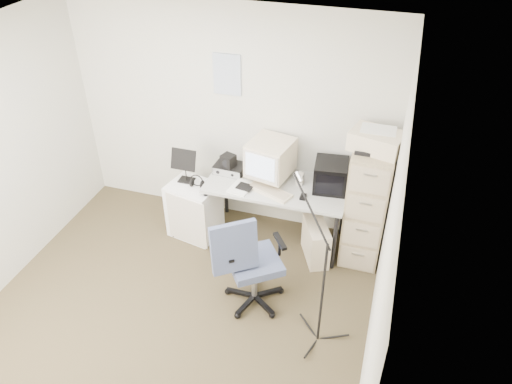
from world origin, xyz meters
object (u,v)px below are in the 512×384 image
(office_chair, at_px, (254,261))
(side_cart, at_px, (194,210))
(filing_cabinet, at_px, (367,205))
(desk, at_px, (276,212))

(office_chair, xyz_separation_m, side_cart, (-0.96, 0.81, -0.20))
(office_chair, bearing_deg, filing_cabinet, 12.38)
(filing_cabinet, relative_size, office_chair, 1.25)
(office_chair, relative_size, side_cart, 1.60)
(filing_cabinet, height_order, side_cart, filing_cabinet)
(side_cart, bearing_deg, office_chair, -28.68)
(desk, bearing_deg, office_chair, -86.92)
(desk, relative_size, office_chair, 1.44)
(office_chair, height_order, side_cart, office_chair)
(filing_cabinet, relative_size, side_cart, 2.01)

